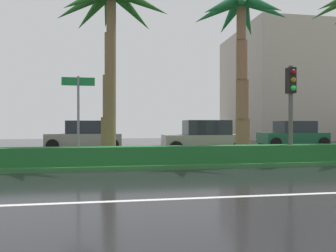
{
  "coord_description": "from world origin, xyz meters",
  "views": [
    {
      "loc": [
        0.46,
        -4.27,
        1.51
      ],
      "look_at": [
        2.63,
        9.12,
        1.43
      ],
      "focal_mm": 33.91,
      "sensor_mm": 36.0,
      "label": 1
    }
  ],
  "objects_px": {
    "car_in_traffic_leading": "(86,136)",
    "car_in_traffic_third": "(293,135)",
    "palm_tree_centre": "(241,27)",
    "traffic_signal_median_right": "(291,95)",
    "street_name_sign": "(78,108)",
    "car_in_traffic_second": "(205,137)",
    "palm_tree_centre_left": "(111,17)"
  },
  "relations": [
    {
      "from": "palm_tree_centre",
      "to": "car_in_traffic_leading",
      "type": "relative_size",
      "value": 1.6
    },
    {
      "from": "car_in_traffic_leading",
      "to": "car_in_traffic_second",
      "type": "relative_size",
      "value": 1.0
    },
    {
      "from": "car_in_traffic_third",
      "to": "car_in_traffic_leading",
      "type": "bearing_deg",
      "value": 0.34
    },
    {
      "from": "palm_tree_centre_left",
      "to": "car_in_traffic_leading",
      "type": "relative_size",
      "value": 1.64
    },
    {
      "from": "car_in_traffic_leading",
      "to": "car_in_traffic_second",
      "type": "bearing_deg",
      "value": 154.56
    },
    {
      "from": "traffic_signal_median_right",
      "to": "car_in_traffic_third",
      "type": "bearing_deg",
      "value": 58.75
    },
    {
      "from": "street_name_sign",
      "to": "car_in_traffic_second",
      "type": "height_order",
      "value": "street_name_sign"
    },
    {
      "from": "traffic_signal_median_right",
      "to": "car_in_traffic_third",
      "type": "height_order",
      "value": "traffic_signal_median_right"
    },
    {
      "from": "palm_tree_centre",
      "to": "car_in_traffic_second",
      "type": "distance_m",
      "value": 6.18
    },
    {
      "from": "palm_tree_centre_left",
      "to": "car_in_traffic_second",
      "type": "distance_m",
      "value": 7.77
    },
    {
      "from": "palm_tree_centre",
      "to": "street_name_sign",
      "type": "relative_size",
      "value": 2.29
    },
    {
      "from": "palm_tree_centre",
      "to": "car_in_traffic_third",
      "type": "bearing_deg",
      "value": 47.7
    },
    {
      "from": "palm_tree_centre_left",
      "to": "car_in_traffic_second",
      "type": "height_order",
      "value": "palm_tree_centre_left"
    },
    {
      "from": "palm_tree_centre",
      "to": "car_in_traffic_third",
      "type": "xyz_separation_m",
      "value": [
        6.6,
        7.25,
        -4.59
      ]
    },
    {
      "from": "car_in_traffic_third",
      "to": "street_name_sign",
      "type": "bearing_deg",
      "value": 32.5
    },
    {
      "from": "car_in_traffic_third",
      "to": "palm_tree_centre_left",
      "type": "bearing_deg",
      "value": 30.31
    },
    {
      "from": "palm_tree_centre_left",
      "to": "palm_tree_centre",
      "type": "xyz_separation_m",
      "value": [
        5.14,
        -0.39,
        -0.24
      ]
    },
    {
      "from": "street_name_sign",
      "to": "car_in_traffic_second",
      "type": "bearing_deg",
      "value": 40.59
    },
    {
      "from": "car_in_traffic_leading",
      "to": "car_in_traffic_third",
      "type": "bearing_deg",
      "value": -179.66
    },
    {
      "from": "palm_tree_centre",
      "to": "street_name_sign",
      "type": "bearing_deg",
      "value": -171.61
    },
    {
      "from": "traffic_signal_median_right",
      "to": "street_name_sign",
      "type": "distance_m",
      "value": 7.75
    },
    {
      "from": "traffic_signal_median_right",
      "to": "car_in_traffic_second",
      "type": "distance_m",
      "value": 5.84
    },
    {
      "from": "car_in_traffic_third",
      "to": "palm_tree_centre",
      "type": "bearing_deg",
      "value": 47.7
    },
    {
      "from": "car_in_traffic_second",
      "to": "car_in_traffic_third",
      "type": "xyz_separation_m",
      "value": [
        6.94,
        3.13,
        0.0
      ]
    },
    {
      "from": "car_in_traffic_leading",
      "to": "car_in_traffic_second",
      "type": "distance_m",
      "value": 7.1
    },
    {
      "from": "street_name_sign",
      "to": "car_in_traffic_leading",
      "type": "height_order",
      "value": "street_name_sign"
    },
    {
      "from": "palm_tree_centre_left",
      "to": "palm_tree_centre",
      "type": "bearing_deg",
      "value": -4.32
    },
    {
      "from": "traffic_signal_median_right",
      "to": "car_in_traffic_second",
      "type": "xyz_separation_m",
      "value": [
        -1.85,
        5.25,
        -1.77
      ]
    },
    {
      "from": "palm_tree_centre",
      "to": "traffic_signal_median_right",
      "type": "relative_size",
      "value": 1.94
    },
    {
      "from": "car_in_traffic_leading",
      "to": "traffic_signal_median_right",
      "type": "bearing_deg",
      "value": 134.85
    },
    {
      "from": "traffic_signal_median_right",
      "to": "car_in_traffic_third",
      "type": "xyz_separation_m",
      "value": [
        5.09,
        8.38,
        -1.77
      ]
    },
    {
      "from": "palm_tree_centre",
      "to": "car_in_traffic_second",
      "type": "relative_size",
      "value": 1.6
    }
  ]
}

